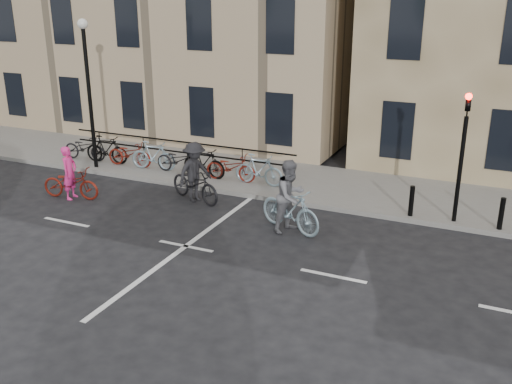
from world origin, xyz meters
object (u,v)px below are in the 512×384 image
at_px(traffic_light, 463,142).
at_px(lamp_post, 88,76).
at_px(cyclist_pink, 70,181).
at_px(cyclist_dark, 195,178).
at_px(cyclist_grey, 290,203).

distance_m(traffic_light, lamp_post, 12.74).
height_order(traffic_light, cyclist_pink, traffic_light).
height_order(cyclist_pink, cyclist_dark, cyclist_dark).
bearing_deg(cyclist_pink, lamp_post, 14.55).
xyz_separation_m(cyclist_pink, cyclist_grey, (7.34, 0.44, 0.23)).
bearing_deg(cyclist_grey, cyclist_dark, 96.09).
xyz_separation_m(lamp_post, cyclist_grey, (8.59, -2.29, -2.67)).
bearing_deg(traffic_light, cyclist_dark, -171.05).
distance_m(cyclist_pink, cyclist_dark, 4.01).
distance_m(traffic_light, cyclist_grey, 4.95).
height_order(lamp_post, cyclist_pink, lamp_post).
relative_size(traffic_light, cyclist_dark, 1.72).
bearing_deg(cyclist_dark, traffic_light, -60.74).
bearing_deg(cyclist_grey, traffic_light, -39.75).
bearing_deg(lamp_post, traffic_light, -0.27).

